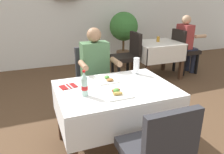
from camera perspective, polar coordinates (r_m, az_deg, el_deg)
ground_plane at (r=2.68m, az=-1.08°, el=-17.66°), size 11.00×11.00×0.00m
back_wall at (r=5.50m, az=-14.21°, el=17.68°), size 11.00×0.12×2.90m
main_dining_table at (r=2.40m, az=0.86°, el=-6.30°), size 1.22×0.88×0.74m
chair_far_diner_seat at (r=3.13m, az=-4.81°, el=-0.23°), size 0.44×0.50×0.97m
chair_near_camera_side at (r=1.78m, az=11.38°, el=-18.11°), size 0.44×0.50×0.97m
seated_diner_far at (r=2.98m, az=-4.08°, el=1.94°), size 0.50×0.46×1.26m
plate_near_camera at (r=2.16m, az=1.33°, el=-4.11°), size 0.26×0.26×0.06m
plate_far_diner at (r=2.50m, az=-1.28°, el=-0.68°), size 0.24×0.24×0.04m
beer_glass_left at (r=2.70m, az=6.28°, el=2.86°), size 0.07×0.07×0.20m
cola_bottle_primary at (r=2.11m, az=-7.08°, el=-2.02°), size 0.06×0.06×0.26m
napkin_cutlery_set at (r=2.38m, az=-11.16°, el=-2.38°), size 0.19×0.20×0.01m
background_dining_table at (r=4.72m, az=11.49°, el=6.46°), size 0.91×0.76×0.74m
background_chair_left at (r=4.41m, az=4.13°, el=5.88°), size 0.50×0.44×0.97m
background_chair_right at (r=5.10m, az=17.88°, el=6.94°), size 0.50×0.44×0.97m
background_patron at (r=5.10m, az=18.50°, el=8.68°), size 0.46×0.50×1.26m
background_table_tumbler at (r=4.73m, az=11.76°, el=9.52°), size 0.06×0.06×0.11m
potted_plant_corner at (r=5.37m, az=3.00°, el=11.87°), size 0.67×0.67×1.29m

